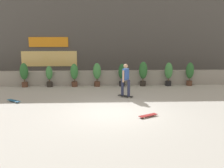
% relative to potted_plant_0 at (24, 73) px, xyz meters
% --- Properties ---
extents(ground_plane, '(48.00, 48.00, 0.00)m').
position_rel_potted_plant_0_xyz_m(ground_plane, '(5.11, -5.55, -0.84)').
color(ground_plane, '#B2AFA8').
extents(planter_wall, '(18.00, 0.40, 0.90)m').
position_rel_potted_plant_0_xyz_m(planter_wall, '(5.11, 0.45, -0.39)').
color(planter_wall, gray).
rests_on(planter_wall, ground).
extents(building_backdrop, '(20.00, 2.08, 6.50)m').
position_rel_potted_plant_0_xyz_m(building_backdrop, '(5.10, 4.45, 2.41)').
color(building_backdrop, '#4C4947').
rests_on(building_backdrop, ground).
extents(potted_plant_0, '(0.49, 0.49, 1.46)m').
position_rel_potted_plant_0_xyz_m(potted_plant_0, '(0.00, 0.00, 0.00)').
color(potted_plant_0, brown).
rests_on(potted_plant_0, ground).
extents(potted_plant_1, '(0.40, 0.40, 1.27)m').
position_rel_potted_plant_0_xyz_m(potted_plant_1, '(1.49, 0.00, -0.14)').
color(potted_plant_1, '#2D2823').
rests_on(potted_plant_1, ground).
extents(potted_plant_2, '(0.46, 0.46, 1.40)m').
position_rel_potted_plant_0_xyz_m(potted_plant_2, '(3.00, 0.00, -0.04)').
color(potted_plant_2, brown).
rests_on(potted_plant_2, ground).
extents(potted_plant_3, '(0.48, 0.48, 1.43)m').
position_rel_potted_plant_0_xyz_m(potted_plant_3, '(4.38, 0.00, -0.02)').
color(potted_plant_3, brown).
rests_on(potted_plant_3, ground).
extents(potted_plant_4, '(0.45, 0.45, 1.38)m').
position_rel_potted_plant_0_xyz_m(potted_plant_4, '(5.91, -0.00, -0.06)').
color(potted_plant_4, black).
rests_on(potted_plant_4, ground).
extents(potted_plant_5, '(0.51, 0.51, 1.50)m').
position_rel_potted_plant_0_xyz_m(potted_plant_5, '(7.21, -0.00, 0.03)').
color(potted_plant_5, '#2D2823').
rests_on(potted_plant_5, ground).
extents(potted_plant_6, '(0.48, 0.48, 1.44)m').
position_rel_potted_plant_0_xyz_m(potted_plant_6, '(8.79, -0.00, -0.01)').
color(potted_plant_6, black).
rests_on(potted_plant_6, ground).
extents(potted_plant_7, '(0.48, 0.48, 1.44)m').
position_rel_potted_plant_0_xyz_m(potted_plant_7, '(10.12, -0.00, -0.01)').
color(potted_plant_7, brown).
rests_on(potted_plant_7, ground).
extents(skater_foreground, '(0.77, 0.62, 1.70)m').
position_rel_potted_plant_0_xyz_m(skater_foreground, '(5.84, -2.91, 0.10)').
color(skater_foreground, black).
rests_on(skater_foreground, ground).
extents(skateboard_near_camera, '(0.79, 0.57, 0.08)m').
position_rel_potted_plant_0_xyz_m(skateboard_near_camera, '(6.40, -6.20, -0.78)').
color(skateboard_near_camera, maroon).
rests_on(skateboard_near_camera, ground).
extents(skateboard_aside, '(0.75, 0.66, 0.08)m').
position_rel_potted_plant_0_xyz_m(skateboard_aside, '(0.48, -3.64, -0.78)').
color(skateboard_aside, '#266699').
rests_on(skateboard_aside, ground).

